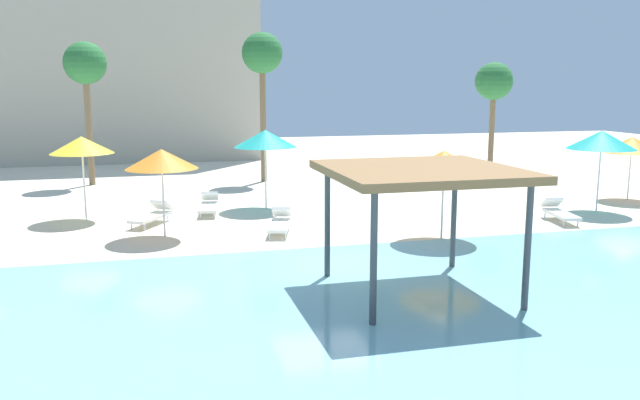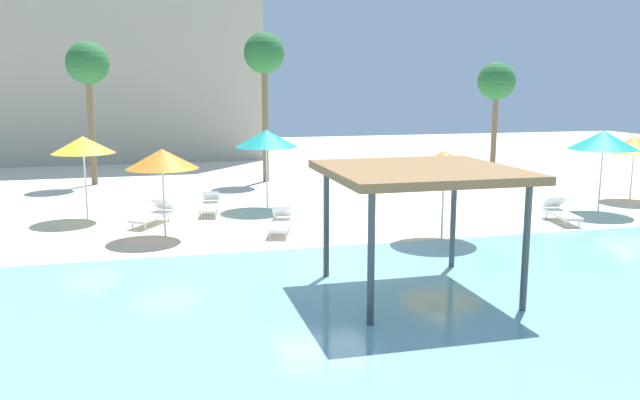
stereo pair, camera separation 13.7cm
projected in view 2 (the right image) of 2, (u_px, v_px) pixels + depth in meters
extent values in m
plane|color=beige|center=(324.00, 263.00, 16.73)|extent=(80.00, 80.00, 0.00)
cube|color=#7AB7C1|center=(397.00, 338.00, 11.72)|extent=(44.00, 13.50, 0.04)
cylinder|color=#42474C|center=(326.00, 224.00, 15.23)|extent=(0.14, 0.14, 2.64)
cylinder|color=#42474C|center=(453.00, 217.00, 16.03)|extent=(0.14, 0.14, 2.64)
cylinder|color=#42474C|center=(371.00, 260.00, 12.11)|extent=(0.14, 0.14, 2.64)
cylinder|color=#42474C|center=(526.00, 249.00, 12.91)|extent=(0.14, 0.14, 2.64)
cube|color=olive|center=(420.00, 171.00, 13.82)|extent=(3.98, 3.98, 0.18)
cylinder|color=silver|center=(164.00, 203.00, 19.46)|extent=(0.06, 0.06, 2.09)
cone|color=orange|center=(162.00, 159.00, 19.22)|extent=(2.15, 2.15, 0.59)
cylinder|color=silver|center=(632.00, 177.00, 25.68)|extent=(0.06, 0.06, 1.90)
cone|color=orange|center=(634.00, 145.00, 25.46)|extent=(2.31, 2.31, 0.64)
cylinder|color=silver|center=(267.00, 178.00, 23.97)|extent=(0.06, 0.06, 2.30)
cone|color=teal|center=(266.00, 138.00, 23.71)|extent=(2.32, 2.32, 0.64)
cylinder|color=silver|center=(86.00, 186.00, 22.00)|extent=(0.06, 0.06, 2.28)
cone|color=yellow|center=(83.00, 145.00, 21.75)|extent=(2.10, 2.10, 0.58)
cylinder|color=silver|center=(443.00, 207.00, 18.99)|extent=(0.06, 0.06, 2.01)
cone|color=orange|center=(444.00, 162.00, 18.75)|extent=(2.44, 2.44, 0.67)
cylinder|color=silver|center=(600.00, 181.00, 23.29)|extent=(0.06, 0.06, 2.28)
cone|color=teal|center=(604.00, 140.00, 23.02)|extent=(2.41, 2.41, 0.66)
cylinder|color=white|center=(216.00, 215.00, 22.30)|extent=(0.05, 0.05, 0.22)
cylinder|color=white|center=(202.00, 215.00, 22.25)|extent=(0.05, 0.05, 0.22)
cylinder|color=white|center=(218.00, 207.00, 23.71)|extent=(0.05, 0.05, 0.22)
cylinder|color=white|center=(205.00, 208.00, 23.66)|extent=(0.05, 0.05, 0.22)
cube|color=white|center=(210.00, 207.00, 22.95)|extent=(0.86, 1.87, 0.10)
cube|color=white|center=(211.00, 196.00, 23.63)|extent=(0.67, 0.59, 0.40)
cylinder|color=white|center=(286.00, 236.00, 19.29)|extent=(0.05, 0.05, 0.22)
cylinder|color=white|center=(270.00, 235.00, 19.30)|extent=(0.05, 0.05, 0.22)
cylinder|color=white|center=(290.00, 225.00, 20.70)|extent=(0.05, 0.05, 0.22)
cylinder|color=white|center=(275.00, 225.00, 20.72)|extent=(0.05, 0.05, 0.22)
cube|color=white|center=(280.00, 225.00, 19.97)|extent=(1.08, 1.90, 0.10)
cube|color=white|center=(282.00, 212.00, 20.66)|extent=(0.72, 0.66, 0.40)
cylinder|color=white|center=(579.00, 224.00, 20.94)|extent=(0.05, 0.05, 0.22)
cylinder|color=white|center=(565.00, 224.00, 20.91)|extent=(0.05, 0.05, 0.22)
cylinder|color=white|center=(560.00, 215.00, 22.35)|extent=(0.05, 0.05, 0.22)
cylinder|color=white|center=(546.00, 215.00, 22.32)|extent=(0.05, 0.05, 0.22)
cube|color=white|center=(563.00, 215.00, 21.60)|extent=(0.91, 1.88, 0.10)
cube|color=white|center=(554.00, 203.00, 22.28)|extent=(0.68, 0.61, 0.40)
cylinder|color=white|center=(145.00, 227.00, 20.49)|extent=(0.05, 0.05, 0.22)
cylinder|color=white|center=(132.00, 226.00, 20.64)|extent=(0.05, 0.05, 0.22)
cylinder|color=white|center=(169.00, 218.00, 21.85)|extent=(0.05, 0.05, 0.22)
cylinder|color=white|center=(157.00, 217.00, 21.99)|extent=(0.05, 0.05, 0.22)
cube|color=white|center=(151.00, 217.00, 21.21)|extent=(1.46, 1.85, 0.10)
cube|color=white|center=(162.00, 205.00, 21.86)|extent=(0.78, 0.75, 0.40)
cylinder|color=brown|center=(494.00, 132.00, 33.00)|extent=(0.28, 0.28, 4.40)
sphere|color=#286B33|center=(497.00, 81.00, 32.55)|extent=(1.90, 1.90, 1.90)
cylinder|color=brown|center=(92.00, 129.00, 29.42)|extent=(0.28, 0.28, 5.18)
sphere|color=#286B33|center=(87.00, 63.00, 28.90)|extent=(1.90, 1.90, 1.90)
cylinder|color=brown|center=(265.00, 122.00, 30.39)|extent=(0.28, 0.28, 5.67)
sphere|color=#286B33|center=(264.00, 53.00, 29.83)|extent=(1.90, 1.90, 1.90)
cube|color=#B2A893|center=(73.00, 39.00, 41.09)|extent=(22.63, 11.69, 14.92)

